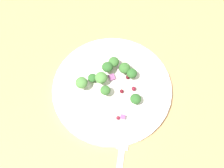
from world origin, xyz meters
The scene contains 19 objects.
ground_plane centered at (0.00, 0.00, -1.00)cm, with size 180.00×180.00×2.00cm, color tan.
plate centered at (1.03, 2.24, 0.86)cm, with size 26.32×26.32×1.70cm.
dressing_pool centered at (1.03, 2.24, 1.30)cm, with size 15.27×15.27×0.20cm, color white.
broccoli_floret_0 centered at (1.98, 6.69, 2.54)cm, with size 2.01×2.01×2.03cm.
broccoli_floret_1 centered at (3.96, -1.71, 3.12)cm, with size 2.31×2.31×2.33cm.
broccoli_floret_2 centered at (4.61, 3.75, 3.45)cm, with size 2.44×2.44×2.47cm.
broccoli_floret_3 centered at (0.20, 8.61, 3.58)cm, with size 2.61×2.61×2.65cm.
broccoli_floret_4 centered at (1.79, 4.72, 3.47)cm, with size 2.67×2.67×2.70cm.
broccoli_floret_5 centered at (-1.82, -3.12, 2.81)cm, with size 2.32×2.32×2.35cm.
broccoli_floret_6 centered at (6.22, 2.54, 3.27)cm, with size 2.39×2.39×2.42cm.
broccoli_floret_7 centered at (4.94, -0.34, 3.32)cm, with size 2.59×2.59×2.63cm.
broccoli_floret_8 centered at (-0.92, 3.39, 3.27)cm, with size 2.17×2.17×2.19cm.
cranberry_0 centered at (0.23, 0.20, 1.83)cm, with size 0.88×0.88×0.88cm, color maroon.
cranberry_1 centered at (0.89, -2.53, 1.95)cm, with size 0.99×0.99×0.99cm, color maroon.
cranberry_2 centered at (-6.05, 0.31, 1.68)cm, with size 0.82×0.82×0.82cm, color maroon.
cranberry_3 centered at (3.55, -0.91, 1.89)cm, with size 0.86×0.86×0.86cm, color #4C0A14.
onion_bit_0 centered at (5.99, 0.69, 1.93)cm, with size 1.19×1.24×0.49cm, color #934C84.
onion_bit_1 centered at (-5.77, -0.91, 1.97)cm, with size 0.84×1.01×0.57cm, color #934C84.
onion_bit_2 centered at (3.11, 2.57, 1.83)cm, with size 1.39×1.30×0.53cm, color #934C84.
Camera 1 is at (-23.70, -1.11, 53.10)cm, focal length 41.99 mm.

